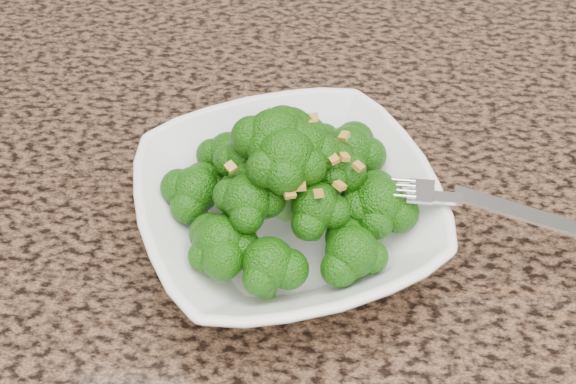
# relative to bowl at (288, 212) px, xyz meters

# --- Properties ---
(bowl) EXTENTS (0.30, 0.30, 0.06)m
(bowl) POSITION_rel_bowl_xyz_m (0.00, 0.00, 0.00)
(bowl) COLOR white
(bowl) RESTS_ON granite_counter
(broccoli_pile) EXTENTS (0.20, 0.20, 0.08)m
(broccoli_pile) POSITION_rel_bowl_xyz_m (0.00, 0.00, 0.07)
(broccoli_pile) COLOR #1B5E0A
(broccoli_pile) RESTS_ON bowl
(garlic_topping) EXTENTS (0.12, 0.12, 0.01)m
(garlic_topping) POSITION_rel_bowl_xyz_m (0.00, 0.00, 0.11)
(garlic_topping) COLOR gold
(garlic_topping) RESTS_ON broccoli_pile
(fork) EXTENTS (0.19, 0.05, 0.01)m
(fork) POSITION_rel_bowl_xyz_m (0.12, -0.01, 0.03)
(fork) COLOR silver
(fork) RESTS_ON bowl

